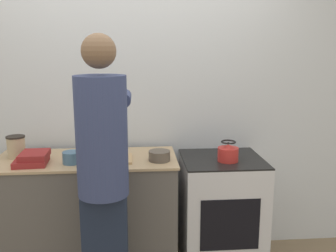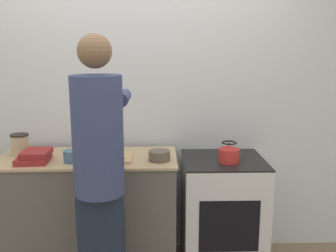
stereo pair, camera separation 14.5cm
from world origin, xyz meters
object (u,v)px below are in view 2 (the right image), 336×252
at_px(cutting_board, 112,158).
at_px(knife, 112,156).
at_px(oven, 222,214).
at_px(bowl_prep, 73,156).
at_px(canister_jar, 20,145).
at_px(kettle, 229,154).
at_px(person, 100,171).

height_order(cutting_board, knife, knife).
bearing_deg(oven, bowl_prep, -173.40).
xyz_separation_m(bowl_prep, canister_jar, (-0.44, 0.18, 0.04)).
bearing_deg(kettle, knife, 179.92).
distance_m(cutting_board, knife, 0.01).
bearing_deg(kettle, canister_jar, 175.18).
height_order(person, canister_jar, person).
xyz_separation_m(oven, canister_jar, (-1.54, 0.06, 0.56)).
distance_m(cutting_board, bowl_prep, 0.28).
bearing_deg(cutting_board, bowl_prep, -169.94).
relative_size(person, canister_jar, 11.07).
xyz_separation_m(cutting_board, canister_jar, (-0.71, 0.14, 0.07)).
distance_m(oven, canister_jar, 1.64).
relative_size(cutting_board, kettle, 1.89).
height_order(oven, person, person).
xyz_separation_m(oven, cutting_board, (-0.84, -0.08, 0.48)).
xyz_separation_m(cutting_board, kettle, (0.86, 0.00, 0.03)).
height_order(oven, cutting_board, cutting_board).
bearing_deg(oven, cutting_board, -174.54).
relative_size(person, knife, 9.47).
bearing_deg(oven, kettle, -73.66).
bearing_deg(kettle, person, -151.80).
bearing_deg(canister_jar, kettle, -4.82).
height_order(person, knife, person).
distance_m(person, bowl_prep, 0.49).
relative_size(oven, knife, 4.69).
bearing_deg(canister_jar, person, -41.12).
relative_size(person, bowl_prep, 13.64).
xyz_separation_m(kettle, bowl_prep, (-1.13, -0.05, 0.01)).
height_order(cutting_board, kettle, kettle).
relative_size(kettle, canister_jar, 0.95).
distance_m(person, cutting_board, 0.47).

